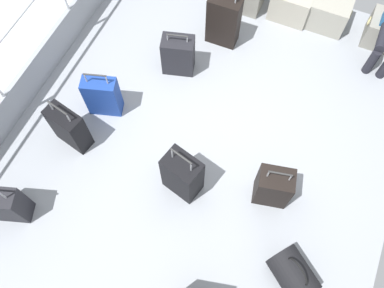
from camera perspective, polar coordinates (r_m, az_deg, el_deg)
ground_plane at (r=4.77m, az=2.06°, el=1.42°), size 4.40×5.20×0.06m
gunwale_port at (r=5.33m, az=-20.32°, el=10.96°), size 0.06×5.20×0.45m
railing_port at (r=4.92m, az=-22.42°, el=14.70°), size 0.04×4.20×1.02m
cargo_crate_1 at (r=5.81m, az=14.00°, el=18.87°), size 0.55×0.42×0.41m
cargo_crate_2 at (r=5.83m, az=18.92°, el=17.25°), size 0.53×0.41×0.41m
suitcase_0 at (r=5.02m, az=-1.98°, el=12.55°), size 0.44×0.34×0.63m
suitcase_2 at (r=5.26m, az=4.51°, el=17.08°), size 0.40×0.23×0.82m
suitcase_3 at (r=4.65m, az=-17.09°, el=2.22°), size 0.44×0.29×0.74m
suitcase_4 at (r=4.18m, az=-1.37°, el=-4.45°), size 0.44×0.35×0.82m
suitcase_5 at (r=4.55m, az=-24.90°, el=-7.86°), size 0.42×0.32×0.76m
suitcase_6 at (r=4.77m, az=-12.62°, el=6.67°), size 0.43×0.30×0.71m
suitcase_7 at (r=4.28m, az=11.48°, el=-6.00°), size 0.40×0.33×0.67m
duffel_bag at (r=4.21m, az=14.22°, el=-17.48°), size 0.57×0.55×0.49m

